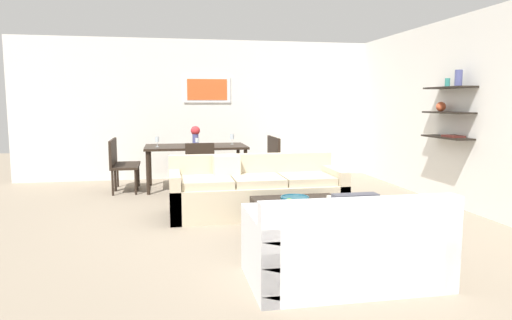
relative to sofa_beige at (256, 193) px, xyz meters
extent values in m
plane|color=gray|center=(-0.10, -0.34, -0.29)|extent=(18.00, 18.00, 0.00)
cube|color=silver|center=(0.20, 3.19, 1.06)|extent=(8.40, 0.06, 2.70)
cube|color=white|center=(-0.36, 3.15, 1.45)|extent=(0.91, 0.02, 0.51)
cube|color=#E55926|center=(-0.36, 3.13, 1.45)|extent=(0.78, 0.01, 0.40)
cube|color=silver|center=(2.93, 0.26, 1.06)|extent=(0.06, 8.20, 2.70)
cube|color=black|center=(2.76, -0.06, 1.41)|extent=(0.28, 0.90, 0.02)
cube|color=black|center=(2.76, -0.06, 1.06)|extent=(0.28, 0.90, 0.02)
cube|color=black|center=(2.76, -0.06, 0.71)|extent=(0.28, 0.90, 0.02)
cylinder|color=#4C518C|center=(2.76, -0.26, 1.53)|extent=(0.10, 0.10, 0.22)
sphere|color=#D85933|center=(2.76, 0.12, 1.14)|extent=(0.14, 0.14, 0.14)
cylinder|color=teal|center=(2.76, -0.01, 1.48)|extent=(0.07, 0.07, 0.12)
cube|color=#4C1E19|center=(2.76, -0.21, 0.74)|extent=(0.20, 0.28, 0.03)
cube|color=beige|center=(0.00, -0.04, -0.08)|extent=(2.29, 0.90, 0.42)
cube|color=beige|center=(0.00, 0.33, 0.31)|extent=(2.29, 0.16, 0.36)
cube|color=beige|center=(-1.07, -0.04, 0.01)|extent=(0.14, 0.90, 0.60)
cube|color=beige|center=(1.08, -0.04, 0.01)|extent=(0.14, 0.90, 0.60)
cube|color=beige|center=(-0.67, -0.08, 0.18)|extent=(0.65, 0.70, 0.10)
cube|color=beige|center=(0.00, -0.08, 0.18)|extent=(0.65, 0.70, 0.10)
cube|color=beige|center=(0.67, -0.08, 0.18)|extent=(0.65, 0.70, 0.10)
cube|color=beige|center=(-0.37, 0.15, 0.31)|extent=(0.37, 0.15, 0.36)
cube|color=white|center=(0.28, -2.43, -0.08)|extent=(1.59, 0.90, 0.42)
cube|color=white|center=(0.28, -2.80, 0.31)|extent=(1.59, 0.16, 0.36)
cube|color=white|center=(1.00, -2.43, 0.01)|extent=(0.14, 0.90, 0.60)
cube|color=white|center=(-0.45, -2.43, 0.01)|extent=(0.14, 0.90, 0.60)
cube|color=white|center=(0.60, -2.39, 0.18)|extent=(0.63, 0.70, 0.10)
cube|color=white|center=(-0.05, -2.39, 0.18)|extent=(0.63, 0.70, 0.10)
cube|color=#4C4C56|center=(0.29, -2.62, 0.31)|extent=(0.36, 0.12, 0.36)
cube|color=black|center=(0.31, -1.16, -0.10)|extent=(1.01, 1.07, 0.38)
cylinder|color=navy|center=(0.23, -1.09, 0.12)|extent=(0.32, 0.32, 0.06)
torus|color=navy|center=(0.23, -1.09, 0.15)|extent=(0.32, 0.32, 0.02)
cylinder|color=silver|center=(0.61, -1.18, 0.13)|extent=(0.07, 0.07, 0.08)
sphere|color=#669E2D|center=(0.12, -1.26, 0.13)|extent=(0.09, 0.09, 0.09)
cube|color=black|center=(-0.67, 2.03, 0.44)|extent=(1.73, 0.95, 0.04)
cylinder|color=black|center=(-1.47, 1.62, 0.06)|extent=(0.06, 0.06, 0.71)
cylinder|color=black|center=(0.13, 1.62, 0.06)|extent=(0.06, 0.06, 0.71)
cylinder|color=black|center=(-1.47, 2.45, 0.06)|extent=(0.06, 0.06, 0.71)
cylinder|color=black|center=(0.13, 2.45, 0.06)|extent=(0.06, 0.06, 0.71)
cube|color=black|center=(-0.67, 1.24, 0.14)|extent=(0.44, 0.44, 0.04)
cube|color=black|center=(-0.67, 1.04, 0.37)|extent=(0.44, 0.04, 0.43)
cylinder|color=black|center=(-0.49, 1.42, -0.09)|extent=(0.04, 0.04, 0.41)
cylinder|color=black|center=(-0.85, 1.42, -0.09)|extent=(0.04, 0.04, 0.41)
cylinder|color=black|center=(-0.49, 1.06, -0.09)|extent=(0.04, 0.04, 0.41)
cylinder|color=black|center=(-0.85, 1.06, -0.09)|extent=(0.04, 0.04, 0.41)
cube|color=black|center=(0.51, 2.25, 0.14)|extent=(0.44, 0.44, 0.04)
cube|color=black|center=(0.71, 2.25, 0.37)|extent=(0.04, 0.44, 0.43)
cylinder|color=black|center=(0.33, 2.43, -0.09)|extent=(0.04, 0.04, 0.41)
cylinder|color=black|center=(0.33, 2.07, -0.09)|extent=(0.04, 0.04, 0.41)
cylinder|color=black|center=(0.69, 2.43, -0.09)|extent=(0.04, 0.04, 0.41)
cylinder|color=black|center=(0.69, 2.07, -0.09)|extent=(0.04, 0.04, 0.41)
cube|color=black|center=(-1.85, 2.25, 0.14)|extent=(0.44, 0.44, 0.04)
cube|color=black|center=(-2.05, 2.25, 0.37)|extent=(0.04, 0.44, 0.43)
cylinder|color=black|center=(-1.67, 2.07, -0.09)|extent=(0.04, 0.04, 0.41)
cylinder|color=black|center=(-1.67, 2.43, -0.09)|extent=(0.04, 0.04, 0.41)
cylinder|color=black|center=(-2.03, 2.07, -0.09)|extent=(0.04, 0.04, 0.41)
cylinder|color=black|center=(-2.03, 2.43, -0.09)|extent=(0.04, 0.04, 0.41)
cube|color=black|center=(-1.85, 1.82, 0.14)|extent=(0.44, 0.44, 0.04)
cube|color=black|center=(-2.05, 1.82, 0.37)|extent=(0.04, 0.44, 0.43)
cylinder|color=black|center=(-1.67, 1.64, -0.09)|extent=(0.04, 0.04, 0.41)
cylinder|color=black|center=(-1.67, 2.00, -0.09)|extent=(0.04, 0.04, 0.41)
cylinder|color=black|center=(-2.03, 1.64, -0.09)|extent=(0.04, 0.04, 0.41)
cylinder|color=black|center=(-2.03, 2.00, -0.09)|extent=(0.04, 0.04, 0.41)
cube|color=black|center=(0.51, 1.82, 0.14)|extent=(0.44, 0.44, 0.04)
cube|color=black|center=(0.71, 1.82, 0.37)|extent=(0.04, 0.44, 0.43)
cylinder|color=black|center=(0.33, 2.00, -0.09)|extent=(0.04, 0.04, 0.41)
cylinder|color=black|center=(0.33, 1.64, -0.09)|extent=(0.04, 0.04, 0.41)
cylinder|color=black|center=(0.69, 2.00, -0.09)|extent=(0.04, 0.04, 0.41)
cylinder|color=black|center=(0.69, 1.64, -0.09)|extent=(0.04, 0.04, 0.41)
cylinder|color=silver|center=(-1.32, 1.92, 0.46)|extent=(0.06, 0.06, 0.01)
cylinder|color=silver|center=(-1.32, 1.92, 0.50)|extent=(0.01, 0.01, 0.08)
cylinder|color=silver|center=(-1.32, 1.92, 0.59)|extent=(0.06, 0.06, 0.09)
cylinder|color=silver|center=(-0.67, 1.62, 0.46)|extent=(0.06, 0.06, 0.01)
cylinder|color=silver|center=(-0.67, 1.62, 0.51)|extent=(0.01, 0.01, 0.09)
cylinder|color=silver|center=(-0.67, 1.62, 0.59)|extent=(0.06, 0.06, 0.07)
cylinder|color=silver|center=(-0.02, 2.15, 0.46)|extent=(0.06, 0.06, 0.01)
cylinder|color=silver|center=(-0.02, 2.15, 0.51)|extent=(0.01, 0.01, 0.08)
cylinder|color=silver|center=(-0.02, 2.15, 0.59)|extent=(0.07, 0.07, 0.10)
cylinder|color=#4C518C|center=(-0.67, 2.07, 0.56)|extent=(0.11, 0.11, 0.20)
sphere|color=red|center=(-0.67, 2.07, 0.72)|extent=(0.16, 0.16, 0.16)
camera|label=1|loc=(-1.15, -5.99, 1.21)|focal=32.47mm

